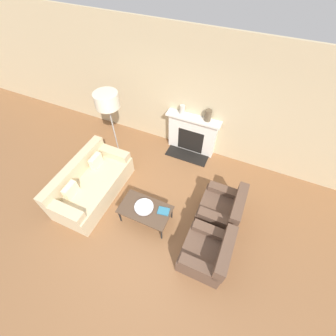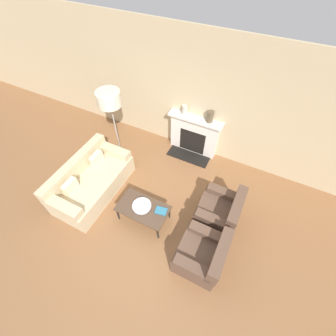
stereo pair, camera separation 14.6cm
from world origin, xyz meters
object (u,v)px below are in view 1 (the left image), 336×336
coffee_table (145,210)px  mantel_vase_center_left (208,115)px  fireplace (192,135)px  armchair_far (222,209)px  couch (91,184)px  floor_lamp (108,104)px  bowl (144,207)px  armchair_near (207,253)px  book (164,211)px  mantel_vase_left (182,110)px

coffee_table → mantel_vase_center_left: mantel_vase_center_left is taller
fireplace → armchair_far: 2.05m
couch → mantel_vase_center_left: size_ratio=6.90×
armchair_far → floor_lamp: size_ratio=0.45×
bowl → couch: bearing=176.0°
armchair_near → couch: bearing=-97.9°
armchair_far → bowl: size_ratio=2.27×
fireplace → mantel_vase_center_left: 0.74m
couch → coffee_table: bearing=-94.4°
bowl → coffee_table: bearing=-24.9°
fireplace → book: fireplace is taller
coffee_table → floor_lamp: floor_lamp is taller
armchair_near → coffee_table: (-1.37, 0.27, 0.09)m
armchair_far → couch: bearing=-78.4°
couch → armchair_far: couch is taller
book → mantel_vase_left: bearing=93.5°
book → floor_lamp: size_ratio=0.13×
book → floor_lamp: (-1.76, 1.16, 1.20)m
book → mantel_vase_center_left: bearing=77.7°
armchair_near → floor_lamp: (-2.78, 1.53, 1.34)m
armchair_far → mantel_vase_left: 2.41m
fireplace → couch: size_ratio=0.70×
mantel_vase_left → book: bearing=-76.7°
armchair_near → floor_lamp: floor_lamp is taller
bowl → fireplace: bearing=86.1°
bowl → armchair_near: bearing=-11.6°
bowl → book: bowl is taller
fireplace → floor_lamp: 2.16m
couch → book: size_ratio=7.53×
couch → coffee_table: couch is taller
armchair_far → floor_lamp: floor_lamp is taller
fireplace → mantel_vase_center_left: size_ratio=4.86×
coffee_table → bowl: bowl is taller
armchair_near → mantel_vase_left: bearing=-149.1°
armchair_far → armchair_near: bearing=-0.0°
bowl → mantel_vase_center_left: size_ratio=1.37×
mantel_vase_left → armchair_near: bearing=-59.1°
fireplace → couch: fireplace is taller
coffee_table → mantel_vase_center_left: 2.48m
coffee_table → book: book is taller
bowl → mantel_vase_center_left: mantel_vase_center_left is taller
fireplace → mantel_vase_center_left: mantel_vase_center_left is taller
fireplace → floor_lamp: size_ratio=0.70×
mantel_vase_left → floor_lamp: bearing=-139.5°
bowl → mantel_vase_left: 2.41m
armchair_near → floor_lamp: bearing=-118.8°
book → fireplace: bearing=86.0°
fireplace → book: bearing=-84.1°
armchair_far → bowl: bearing=-64.6°
fireplace → book: (0.23, -2.20, -0.08)m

